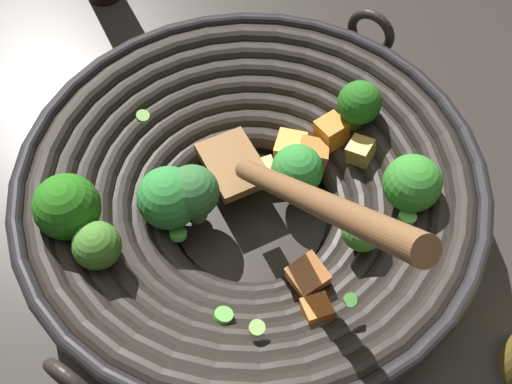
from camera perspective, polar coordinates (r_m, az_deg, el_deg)
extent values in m
plane|color=#332D28|center=(0.60, -0.49, -2.62)|extent=(4.00, 4.00, 0.00)
cylinder|color=black|center=(0.59, -0.49, -2.37)|extent=(0.15, 0.15, 0.01)
torus|color=black|center=(0.58, -0.50, -1.69)|extent=(0.20, 0.20, 0.02)
torus|color=black|center=(0.57, -0.51, -1.26)|extent=(0.24, 0.24, 0.02)
torus|color=black|center=(0.57, -0.52, -0.81)|extent=(0.27, 0.27, 0.02)
torus|color=black|center=(0.56, -0.52, -0.35)|extent=(0.30, 0.30, 0.02)
torus|color=black|center=(0.55, -0.53, 0.12)|extent=(0.33, 0.33, 0.02)
torus|color=black|center=(0.55, -0.54, 0.60)|extent=(0.37, 0.37, 0.02)
torus|color=black|center=(0.54, -0.54, 1.10)|extent=(0.40, 0.40, 0.02)
torus|color=black|center=(0.53, -0.55, 1.60)|extent=(0.42, 0.42, 0.01)
torus|color=black|center=(0.66, 10.73, 14.54)|extent=(0.05, 0.02, 0.05)
torus|color=black|center=(0.47, -16.78, -16.93)|extent=(0.05, 0.02, 0.05)
cylinder|color=#699D46|center=(0.57, -5.76, -1.71)|extent=(0.03, 0.03, 0.02)
sphere|color=#357539|center=(0.54, -6.03, 0.02)|extent=(0.05, 0.05, 0.05)
cylinder|color=#56A34A|center=(0.54, -16.59, -2.98)|extent=(0.03, 0.03, 0.02)
sphere|color=#277518|center=(0.52, -17.36, -1.33)|extent=(0.06, 0.06, 0.06)
cylinder|color=#7BB24C|center=(0.53, -14.16, -6.20)|extent=(0.03, 0.03, 0.02)
sphere|color=#47852D|center=(0.51, -14.74, -4.89)|extent=(0.04, 0.04, 0.04)
cylinder|color=#89C251|center=(0.56, 13.83, -0.94)|extent=(0.03, 0.03, 0.02)
sphere|color=#38902F|center=(0.53, 14.47, 0.80)|extent=(0.05, 0.05, 0.05)
cylinder|color=#83B153|center=(0.59, 3.72, 0.42)|extent=(0.02, 0.03, 0.02)
sphere|color=green|center=(0.57, 3.89, 2.07)|extent=(0.05, 0.05, 0.05)
cylinder|color=#82BD4F|center=(0.53, 9.69, -4.67)|extent=(0.02, 0.02, 0.01)
sphere|color=green|center=(0.52, 10.02, -3.56)|extent=(0.04, 0.04, 0.04)
cylinder|color=#679548|center=(0.57, -7.86, -2.20)|extent=(0.02, 0.02, 0.01)
sphere|color=green|center=(0.55, -8.22, -0.54)|extent=(0.06, 0.06, 0.06)
cylinder|color=#6CB349|center=(0.61, 9.33, 6.56)|extent=(0.03, 0.02, 0.02)
sphere|color=#256C1C|center=(0.59, 9.69, 8.28)|extent=(0.04, 0.04, 0.04)
cube|color=#C67337|center=(0.51, 4.90, -7.93)|extent=(0.04, 0.04, 0.04)
cube|color=#CE6926|center=(0.50, 5.75, -11.26)|extent=(0.03, 0.03, 0.03)
cube|color=#C6701E|center=(0.60, 7.11, 5.66)|extent=(0.03, 0.03, 0.03)
cube|color=gold|center=(0.61, 3.30, 4.04)|extent=(0.04, 0.04, 0.03)
cube|color=gold|center=(0.60, 0.89, 1.85)|extent=(0.03, 0.03, 0.03)
cube|color=gold|center=(0.59, 9.83, 3.79)|extent=(0.03, 0.03, 0.03)
cube|color=#C77D37|center=(0.59, 5.31, 3.38)|extent=(0.04, 0.04, 0.03)
cylinder|color=#6BC651|center=(0.53, 14.05, -2.29)|extent=(0.02, 0.02, 0.01)
cylinder|color=#6BC651|center=(0.56, -7.32, -3.94)|extent=(0.02, 0.02, 0.01)
cylinder|color=#99D166|center=(0.47, 0.09, -12.67)|extent=(0.02, 0.02, 0.01)
cylinder|color=#6BC651|center=(0.56, 7.41, -1.28)|extent=(0.02, 0.02, 0.01)
cylinder|color=#99D166|center=(0.58, -10.59, 7.03)|extent=(0.01, 0.01, 0.01)
cylinder|color=#56B247|center=(0.47, 8.92, -9.98)|extent=(0.01, 0.01, 0.01)
cylinder|color=#6BC651|center=(0.50, -3.06, -11.50)|extent=(0.02, 0.02, 0.01)
cube|color=brown|center=(0.58, -2.16, 2.63)|extent=(0.08, 0.07, 0.01)
cylinder|color=brown|center=(0.42, 4.88, -0.56)|extent=(0.21, 0.09, 0.20)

